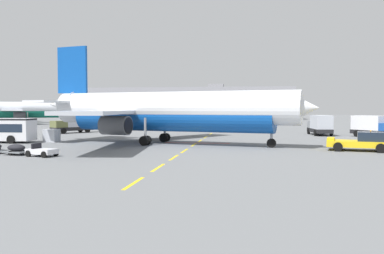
{
  "coord_description": "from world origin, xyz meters",
  "views": [
    {
      "loc": [
        24.59,
        -27.32,
        4.27
      ],
      "look_at": [
        17.9,
        18.74,
        2.1
      ],
      "focal_mm": 38.26,
      "sensor_mm": 36.0,
      "label": 1
    }
  ],
  "objects_px": {
    "catering_truck": "(374,126)",
    "uld_cargo_container": "(52,136)",
    "airliner_mid_left": "(32,110)",
    "airliner_foreground": "(166,111)",
    "fuel_service_truck": "(320,125)",
    "ground_power_truck": "(73,123)",
    "baggage_train": "(5,148)",
    "pushback_tug": "(361,142)"
  },
  "relations": [
    {
      "from": "catering_truck",
      "to": "uld_cargo_container",
      "type": "bearing_deg",
      "value": -161.28
    },
    {
      "from": "airliner_mid_left",
      "to": "airliner_foreground",
      "type": "bearing_deg",
      "value": -49.86
    },
    {
      "from": "fuel_service_truck",
      "to": "ground_power_truck",
      "type": "height_order",
      "value": "same"
    },
    {
      "from": "fuel_service_truck",
      "to": "uld_cargo_container",
      "type": "bearing_deg",
      "value": -152.95
    },
    {
      "from": "catering_truck",
      "to": "baggage_train",
      "type": "distance_m",
      "value": 49.03
    },
    {
      "from": "catering_truck",
      "to": "ground_power_truck",
      "type": "relative_size",
      "value": 1.0
    },
    {
      "from": "airliner_mid_left",
      "to": "uld_cargo_container",
      "type": "xyz_separation_m",
      "value": [
        37.14,
        -60.92,
        -3.04
      ]
    },
    {
      "from": "fuel_service_truck",
      "to": "pushback_tug",
      "type": "bearing_deg",
      "value": -89.64
    },
    {
      "from": "airliner_foreground",
      "to": "baggage_train",
      "type": "height_order",
      "value": "airliner_foreground"
    },
    {
      "from": "airliner_foreground",
      "to": "uld_cargo_container",
      "type": "xyz_separation_m",
      "value": [
        -14.9,
        0.81,
        -3.15
      ]
    },
    {
      "from": "fuel_service_truck",
      "to": "uld_cargo_container",
      "type": "height_order",
      "value": "fuel_service_truck"
    },
    {
      "from": "airliner_mid_left",
      "to": "catering_truck",
      "type": "xyz_separation_m",
      "value": [
        79.74,
        -46.49,
        -2.19
      ]
    },
    {
      "from": "airliner_foreground",
      "to": "fuel_service_truck",
      "type": "height_order",
      "value": "airliner_foreground"
    },
    {
      "from": "catering_truck",
      "to": "baggage_train",
      "type": "bearing_deg",
      "value": -145.38
    },
    {
      "from": "airliner_mid_left",
      "to": "catering_truck",
      "type": "height_order",
      "value": "airliner_mid_left"
    },
    {
      "from": "airliner_mid_left",
      "to": "fuel_service_truck",
      "type": "height_order",
      "value": "airliner_mid_left"
    },
    {
      "from": "catering_truck",
      "to": "fuel_service_truck",
      "type": "distance_m",
      "value": 7.93
    },
    {
      "from": "airliner_foreground",
      "to": "pushback_tug",
      "type": "xyz_separation_m",
      "value": [
        20.86,
        -4.88,
        -3.05
      ]
    },
    {
      "from": "airliner_mid_left",
      "to": "ground_power_truck",
      "type": "bearing_deg",
      "value": -53.42
    },
    {
      "from": "fuel_service_truck",
      "to": "uld_cargo_container",
      "type": "distance_m",
      "value": 39.99
    },
    {
      "from": "airliner_mid_left",
      "to": "catering_truck",
      "type": "relative_size",
      "value": 4.49
    },
    {
      "from": "pushback_tug",
      "to": "airliner_mid_left",
      "type": "distance_m",
      "value": 98.79
    },
    {
      "from": "uld_cargo_container",
      "to": "fuel_service_truck",
      "type": "bearing_deg",
      "value": 27.05
    },
    {
      "from": "pushback_tug",
      "to": "catering_truck",
      "type": "xyz_separation_m",
      "value": [
        6.84,
        20.12,
        0.74
      ]
    },
    {
      "from": "pushback_tug",
      "to": "airliner_mid_left",
      "type": "height_order",
      "value": "airliner_mid_left"
    },
    {
      "from": "ground_power_truck",
      "to": "baggage_train",
      "type": "bearing_deg",
      "value": -76.46
    },
    {
      "from": "airliner_foreground",
      "to": "ground_power_truck",
      "type": "relative_size",
      "value": 4.89
    },
    {
      "from": "airliner_foreground",
      "to": "pushback_tug",
      "type": "relative_size",
      "value": 5.34
    },
    {
      "from": "baggage_train",
      "to": "airliner_mid_left",
      "type": "bearing_deg",
      "value": 117.93
    },
    {
      "from": "airliner_foreground",
      "to": "fuel_service_truck",
      "type": "bearing_deg",
      "value": 42.53
    },
    {
      "from": "pushback_tug",
      "to": "airliner_mid_left",
      "type": "bearing_deg",
      "value": 137.58
    },
    {
      "from": "ground_power_truck",
      "to": "catering_truck",
      "type": "bearing_deg",
      "value": -4.3
    },
    {
      "from": "airliner_foreground",
      "to": "ground_power_truck",
      "type": "xyz_separation_m",
      "value": [
        -20.22,
        18.85,
        -2.3
      ]
    },
    {
      "from": "baggage_train",
      "to": "airliner_foreground",
      "type": "bearing_deg",
      "value": 44.91
    },
    {
      "from": "pushback_tug",
      "to": "airliner_mid_left",
      "type": "xyz_separation_m",
      "value": [
        -72.9,
        66.61,
        2.94
      ]
    },
    {
      "from": "fuel_service_truck",
      "to": "ground_power_truck",
      "type": "xyz_separation_m",
      "value": [
        -40.92,
        -0.14,
        0.0
      ]
    },
    {
      "from": "airliner_foreground",
      "to": "catering_truck",
      "type": "distance_m",
      "value": 31.69
    },
    {
      "from": "catering_truck",
      "to": "ground_power_truck",
      "type": "bearing_deg",
      "value": 175.7
    },
    {
      "from": "uld_cargo_container",
      "to": "pushback_tug",
      "type": "bearing_deg",
      "value": -9.05
    },
    {
      "from": "pushback_tug",
      "to": "baggage_train",
      "type": "xyz_separation_m",
      "value": [
        -33.5,
        -7.72,
        -0.37
      ]
    },
    {
      "from": "airliner_foreground",
      "to": "baggage_train",
      "type": "xyz_separation_m",
      "value": [
        -12.64,
        -12.6,
        -3.42
      ]
    },
    {
      "from": "airliner_foreground",
      "to": "baggage_train",
      "type": "bearing_deg",
      "value": -135.09
    }
  ]
}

